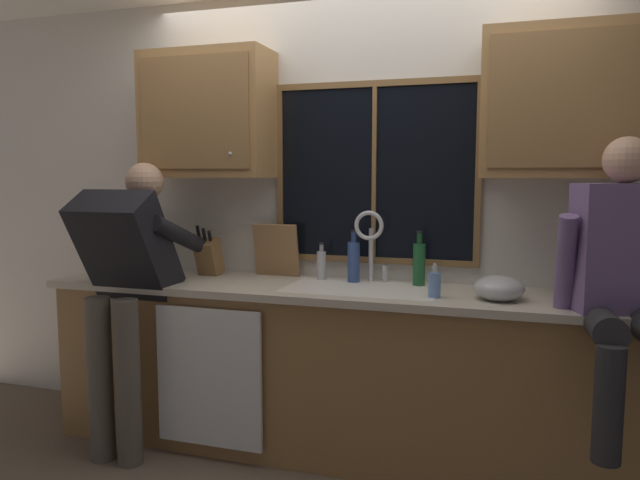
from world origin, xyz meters
name	(u,v)px	position (x,y,z in m)	size (l,w,h in m)	color
back_wall	(362,216)	(0.00, 0.06, 1.27)	(5.68, 0.12, 2.55)	silver
window_glass	(375,173)	(0.09, -0.01, 1.52)	(1.10, 0.02, 0.95)	black
window_frame_top	(375,84)	(0.09, -0.02, 2.02)	(1.17, 0.02, 0.04)	brown
window_frame_bottom	(373,260)	(0.09, -0.02, 1.03)	(1.17, 0.02, 0.04)	brown
window_frame_left	(280,173)	(-0.48, -0.02, 1.52)	(0.04, 0.02, 0.95)	brown
window_frame_right	(479,173)	(0.65, -0.02, 1.52)	(0.04, 0.02, 0.95)	brown
window_mullion_center	(374,173)	(0.09, -0.02, 1.52)	(0.02, 0.02, 0.95)	brown
lower_cabinet_run	(346,374)	(0.00, -0.29, 0.44)	(3.28, 0.58, 0.88)	olive
countertop	(345,292)	(0.00, -0.31, 0.90)	(3.34, 0.62, 0.04)	beige
dishwasher_front	(209,378)	(-0.66, -0.61, 0.46)	(0.60, 0.02, 0.74)	white
upper_cabinet_left	(208,115)	(-0.87, -0.17, 1.86)	(0.75, 0.36, 0.72)	#A87A47
upper_cabinet_right	(562,103)	(1.04, -0.17, 1.86)	(0.75, 0.36, 0.72)	#A87A47
sink	(361,307)	(0.09, -0.30, 0.82)	(0.80, 0.46, 0.21)	white
faucet	(371,237)	(0.09, -0.12, 1.17)	(0.18, 0.09, 0.40)	silver
person_standing	(126,277)	(-1.13, -0.63, 0.97)	(0.53, 0.68, 1.58)	#595147
person_sitting_on_counter	(625,274)	(1.29, -0.57, 1.10)	(0.54, 0.65, 1.26)	#262628
knife_block	(209,257)	(-0.88, -0.17, 1.03)	(0.12, 0.18, 0.32)	olive
cutting_board	(276,250)	(-0.48, -0.08, 1.07)	(0.27, 0.02, 0.32)	#997047
mixing_bowl	(499,288)	(0.78, -0.37, 0.97)	(0.24, 0.24, 0.12)	#B7B7BC
soap_dispenser	(435,284)	(0.48, -0.41, 0.98)	(0.06, 0.07, 0.17)	#668CCC
bottle_green_glass	(419,263)	(0.36, -0.13, 1.04)	(0.07, 0.07, 0.30)	#1E592D
bottle_tall_clear	(354,261)	(0.00, -0.13, 1.04)	(0.07, 0.07, 0.29)	#334C8C
bottle_amber_small	(321,264)	(-0.19, -0.11, 1.01)	(0.05, 0.05, 0.21)	#B7B7BC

